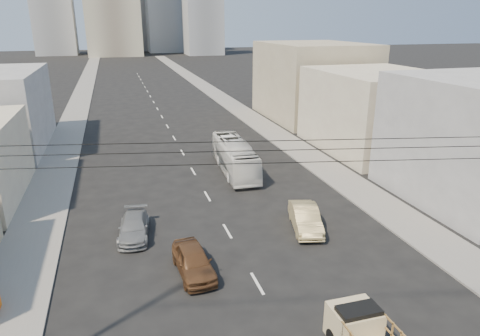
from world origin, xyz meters
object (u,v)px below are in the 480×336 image
sedan_brown (193,261)px  sedan_tan (305,218)px  city_bus (235,156)px  sedan_grey (134,227)px

sedan_brown → sedan_tan: size_ratio=0.94×
city_bus → sedan_grey: city_bus is taller
city_bus → sedan_tan: 12.15m
sedan_brown → sedan_tan: (7.84, 3.05, 0.02)m
sedan_brown → sedan_grey: (-2.78, 5.09, -0.10)m
sedan_brown → city_bus: bearing=63.0°
sedan_tan → sedan_grey: 10.81m
city_bus → sedan_brown: size_ratio=2.32×
city_bus → sedan_brown: city_bus is taller
city_bus → sedan_grey: (-9.29, -10.03, -0.76)m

